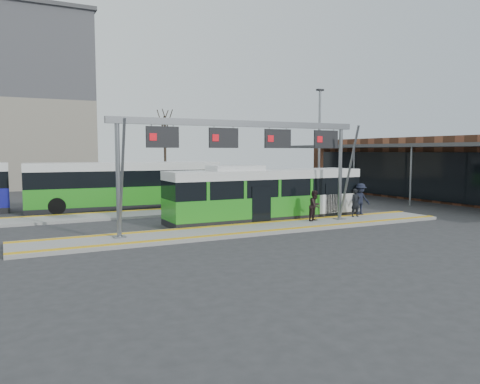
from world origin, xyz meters
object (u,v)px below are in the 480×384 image
object	(u,v)px
gantry	(246,142)
hero_bus	(265,195)
passenger_a	(356,203)
passenger_b	(315,206)
passenger_c	(361,199)

from	to	relation	value
gantry	hero_bus	size ratio (longest dim) A/B	1.14
gantry	passenger_a	xyz separation A→B (m)	(7.31, 0.44, -3.35)
passenger_a	passenger_b	size ratio (longest dim) A/B	0.98
gantry	passenger_b	bearing A→B (deg)	2.08
passenger_b	passenger_c	size ratio (longest dim) A/B	0.88
passenger_b	gantry	bearing A→B (deg)	157.70
gantry	hero_bus	distance (m)	4.46
hero_bus	gantry	bearing A→B (deg)	-136.13
passenger_c	hero_bus	bearing A→B (deg)	167.59
gantry	passenger_c	world-z (taller)	gantry
gantry	passenger_a	size ratio (longest dim) A/B	8.13
hero_bus	passenger_b	world-z (taller)	hero_bus
hero_bus	passenger_b	xyz separation A→B (m)	(1.80, -2.20, -0.46)
passenger_a	passenger_c	world-z (taller)	passenger_c
passenger_a	passenger_b	distance (m)	3.05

